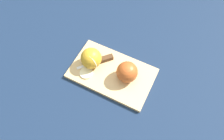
# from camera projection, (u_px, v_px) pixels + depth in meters

# --- Properties ---
(ground_plane) EXTENTS (4.00, 4.00, 0.00)m
(ground_plane) POSITION_uv_depth(u_px,v_px,m) (112.00, 74.00, 0.93)
(ground_plane) COLOR #14233D
(cutting_board) EXTENTS (0.35, 0.21, 0.02)m
(cutting_board) POSITION_uv_depth(u_px,v_px,m) (112.00, 73.00, 0.92)
(cutting_board) COLOR tan
(cutting_board) RESTS_ON ground_plane
(apple_half_left) EXTENTS (0.09, 0.09, 0.09)m
(apple_half_left) POSITION_uv_depth(u_px,v_px,m) (127.00, 72.00, 0.86)
(apple_half_left) COLOR #AD4C1E
(apple_half_left) RESTS_ON cutting_board
(apple_half_right) EXTENTS (0.09, 0.09, 0.09)m
(apple_half_right) POSITION_uv_depth(u_px,v_px,m) (91.00, 59.00, 0.89)
(apple_half_right) COLOR gold
(apple_half_right) RESTS_ON cutting_board
(knife) EXTENTS (0.12, 0.13, 0.02)m
(knife) POSITION_uv_depth(u_px,v_px,m) (104.00, 59.00, 0.93)
(knife) COLOR silver
(knife) RESTS_ON cutting_board
(apple_slice) EXTENTS (0.05, 0.05, 0.01)m
(apple_slice) POSITION_uv_depth(u_px,v_px,m) (86.00, 73.00, 0.91)
(apple_slice) COLOR beige
(apple_slice) RESTS_ON cutting_board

